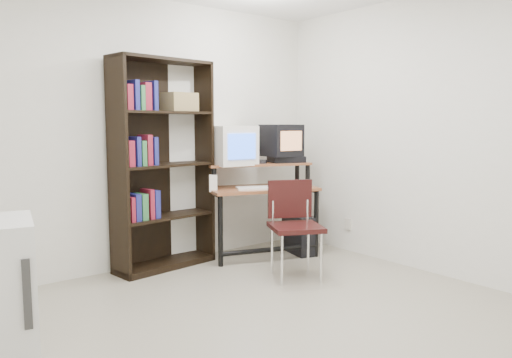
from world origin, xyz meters
TOP-DOWN VIEW (x-y plane):
  - floor at (0.00, 0.00)m, footprint 4.00×4.00m
  - back_wall at (0.00, 2.00)m, footprint 4.00×0.01m
  - right_wall at (2.00, 0.00)m, footprint 0.01×4.00m
  - computer_desk at (1.12, 1.60)m, footprint 1.25×0.88m
  - crt_monitor at (0.86, 1.78)m, footprint 0.46×0.47m
  - vcr at (1.45, 1.58)m, footprint 0.43×0.37m
  - crt_tv at (1.41, 1.61)m, footprint 0.39×0.39m
  - cd_spindle at (1.14, 1.63)m, footprint 0.14×0.14m
  - keyboard at (1.02, 1.49)m, footprint 0.51×0.40m
  - mousepad at (1.34, 1.39)m, footprint 0.25×0.22m
  - mouse at (1.32, 1.39)m, footprint 0.11×0.07m
  - desk_speaker at (0.59, 1.72)m, footprint 0.11×0.10m
  - pc_tower at (1.50, 1.41)m, footprint 0.30×0.48m
  - school_chair at (0.90, 0.84)m, footprint 0.59×0.59m
  - bookshelf at (0.09, 1.86)m, footprint 1.04×0.46m
  - wall_outlet at (1.99, 1.15)m, footprint 0.02×0.08m

SIDE VIEW (x-z plane):
  - floor at x=0.00m, z-range -0.01..0.00m
  - pc_tower at x=1.50m, z-range 0.00..0.42m
  - wall_outlet at x=1.99m, z-range 0.24..0.36m
  - school_chair at x=0.90m, z-range 0.10..0.99m
  - computer_desk at x=1.12m, z-range 0.19..1.17m
  - mousepad at x=1.34m, z-range 0.72..0.73m
  - keyboard at x=1.02m, z-range 0.72..0.75m
  - mouse at x=1.32m, z-range 0.73..0.76m
  - desk_speaker at x=0.59m, z-range 0.72..0.89m
  - cd_spindle at x=1.14m, z-range 0.97..1.02m
  - vcr at x=1.45m, z-range 0.97..1.05m
  - bookshelf at x=0.09m, z-range 0.02..2.03m
  - crt_monitor at x=0.86m, z-range 0.97..1.38m
  - crt_tv at x=1.41m, z-range 1.05..1.39m
  - back_wall at x=0.00m, z-range 0.00..2.60m
  - right_wall at x=2.00m, z-range 0.00..2.60m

